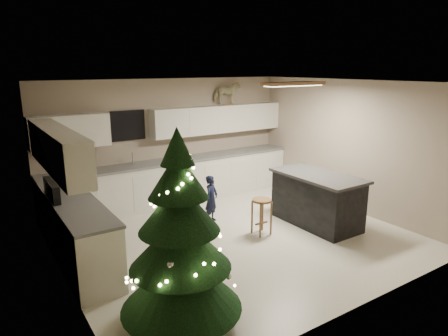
{
  "coord_description": "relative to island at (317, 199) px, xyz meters",
  "views": [
    {
      "loc": [
        -3.64,
        -5.19,
        2.84
      ],
      "look_at": [
        0.0,
        0.35,
        1.15
      ],
      "focal_mm": 32.0,
      "sensor_mm": 36.0,
      "label": 1
    }
  ],
  "objects": [
    {
      "name": "bar_stool",
      "position": [
        -1.13,
        0.19,
        -0.0
      ],
      "size": [
        0.33,
        0.33,
        0.63
      ],
      "rotation": [
        0.0,
        0.0,
        -0.43
      ],
      "color": "brown",
      "rests_on": "ground_plane"
    },
    {
      "name": "island",
      "position": [
        0.0,
        0.0,
        0.0
      ],
      "size": [
        0.9,
        1.7,
        0.95
      ],
      "color": "black",
      "rests_on": "ground_plane"
    },
    {
      "name": "ground_plane",
      "position": [
        -1.6,
        0.32,
        -0.48
      ],
      "size": [
        5.5,
        5.5,
        0.0
      ],
      "primitive_type": "plane",
      "color": "beige"
    },
    {
      "name": "toddler",
      "position": [
        -1.56,
        1.15,
        -0.03
      ],
      "size": [
        0.39,
        0.35,
        0.89
      ],
      "primitive_type": "imported",
      "rotation": [
        0.0,
        0.0,
        0.55
      ],
      "color": "black",
      "rests_on": "ground_plane"
    },
    {
      "name": "rocking_horse",
      "position": [
        -0.22,
        2.64,
        1.79
      ],
      "size": [
        0.62,
        0.34,
        0.51
      ],
      "rotation": [
        0.0,
        0.0,
        1.44
      ],
      "color": "brown",
      "rests_on": "cabinetry"
    },
    {
      "name": "room_shell",
      "position": [
        -1.58,
        0.32,
        1.27
      ],
      "size": [
        5.52,
        5.02,
        2.61
      ],
      "color": "gray",
      "rests_on": "ground_plane"
    },
    {
      "name": "cabinetry",
      "position": [
        -2.51,
        1.96,
        0.28
      ],
      "size": [
        5.5,
        3.2,
        2.0
      ],
      "color": "silver",
      "rests_on": "ground_plane"
    },
    {
      "name": "christmas_tree",
      "position": [
        -3.45,
        -1.28,
        0.45
      ],
      "size": [
        1.41,
        1.36,
        2.26
      ],
      "rotation": [
        0.0,
        0.0,
        0.36
      ],
      "color": "#3F2816",
      "rests_on": "ground_plane"
    }
  ]
}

